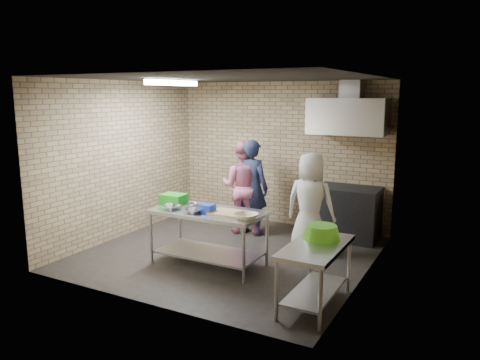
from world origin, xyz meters
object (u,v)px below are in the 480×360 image
at_px(man_navy, 252,187).
at_px(woman_white, 310,203).
at_px(green_crate, 174,199).
at_px(green_basin, 322,232).
at_px(prep_table, 209,238).
at_px(bottle_green, 378,122).
at_px(bottle_red, 354,120).
at_px(blue_tub, 207,208).
at_px(side_counter, 315,276).
at_px(stove, 343,212).
at_px(woman_pink, 243,187).

xyz_separation_m(man_navy, woman_white, (1.25, -0.46, -0.05)).
distance_m(green_crate, green_basin, 2.53).
distance_m(prep_table, green_basin, 1.86).
relative_size(green_basin, bottle_green, 3.07).
bearing_deg(woman_white, man_navy, -20.97).
bearing_deg(bottle_red, blue_tub, -118.11).
bearing_deg(woman_white, blue_tub, 50.28).
bearing_deg(green_crate, green_basin, -9.40).
bearing_deg(green_basin, blue_tub, 173.70).
bearing_deg(man_navy, green_crate, 75.93).
xyz_separation_m(side_counter, bottle_red, (-0.40, 2.99, 1.65)).
height_order(bottle_green, woman_white, bottle_green).
bearing_deg(prep_table, green_basin, -9.27).
distance_m(blue_tub, man_navy, 1.78).
relative_size(green_basin, woman_white, 0.29).
distance_m(stove, bottle_red, 1.60).
bearing_deg(woman_pink, side_counter, 123.06).
distance_m(green_basin, man_navy, 2.75).
xyz_separation_m(bottle_red, man_navy, (-1.55, -0.78, -1.18)).
relative_size(prep_table, man_navy, 0.97).
relative_size(prep_table, blue_tub, 9.00).
distance_m(side_counter, woman_pink, 3.13).
distance_m(prep_table, green_crate, 0.86).
distance_m(green_crate, bottle_red, 3.34).
relative_size(prep_table, bottle_green, 10.92).
bearing_deg(blue_tub, bottle_red, 61.89).
bearing_deg(side_counter, prep_table, 163.33).
height_order(side_counter, blue_tub, blue_tub).
bearing_deg(green_crate, woman_white, 30.93).
height_order(side_counter, woman_white, woman_white).
xyz_separation_m(prep_table, stove, (1.36, 2.21, 0.04)).
xyz_separation_m(stove, woman_pink, (-1.69, -0.52, 0.39)).
bearing_deg(bottle_green, side_counter, -90.00).
xyz_separation_m(prep_table, green_basin, (1.79, -0.29, 0.43)).
height_order(side_counter, stove, stove).
bearing_deg(woman_pink, bottle_green, -171.19).
xyz_separation_m(woman_pink, woman_white, (1.44, -0.49, -0.04)).
bearing_deg(man_navy, prep_table, 100.59).
distance_m(blue_tub, woman_pink, 1.83).
bearing_deg(bottle_red, green_basin, -82.10).
bearing_deg(man_navy, stove, -154.22).
relative_size(side_counter, bottle_red, 6.67).
distance_m(prep_table, side_counter, 1.89).
bearing_deg(green_basin, stove, 99.76).
height_order(bottle_red, woman_pink, bottle_red).
height_order(green_crate, green_basin, green_crate).
relative_size(green_basin, man_navy, 0.27).
distance_m(side_counter, bottle_red, 3.44).
distance_m(prep_table, woman_white, 1.69).
height_order(blue_tub, woman_white, woman_white).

